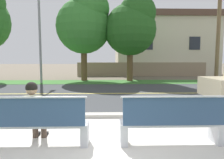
# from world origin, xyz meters

# --- Properties ---
(ground_plane) EXTENTS (140.00, 140.00, 0.00)m
(ground_plane) POSITION_xyz_m (0.00, 8.00, 0.00)
(ground_plane) COLOR #665B4C
(sidewalk_pavement) EXTENTS (44.00, 3.60, 0.01)m
(sidewalk_pavement) POSITION_xyz_m (0.00, 0.40, 0.01)
(sidewalk_pavement) COLOR beige
(sidewalk_pavement) RESTS_ON ground_plane
(curb_edge) EXTENTS (44.00, 0.30, 0.11)m
(curb_edge) POSITION_xyz_m (0.00, 2.35, 0.06)
(curb_edge) COLOR #ADA89E
(curb_edge) RESTS_ON ground_plane
(street_asphalt) EXTENTS (52.00, 8.00, 0.01)m
(street_asphalt) POSITION_xyz_m (0.00, 6.50, 0.00)
(street_asphalt) COLOR #383A3D
(street_asphalt) RESTS_ON ground_plane
(road_centre_line) EXTENTS (48.00, 0.14, 0.01)m
(road_centre_line) POSITION_xyz_m (0.00, 6.50, 0.01)
(road_centre_line) COLOR #E0CC4C
(road_centre_line) RESTS_ON ground_plane
(far_verge_grass) EXTENTS (48.00, 2.80, 0.02)m
(far_verge_grass) POSITION_xyz_m (0.00, 11.74, 0.01)
(far_verge_grass) COLOR #38702D
(far_verge_grass) RESTS_ON ground_plane
(bench_left) EXTENTS (2.01, 0.48, 1.01)m
(bench_left) POSITION_xyz_m (-1.32, 0.39, 0.46)
(bench_left) COLOR silver
(bench_left) RESTS_ON ground_plane
(bench_right) EXTENTS (2.01, 0.48, 1.01)m
(bench_right) POSITION_xyz_m (1.32, 0.39, 0.46)
(bench_right) COLOR silver
(bench_right) RESTS_ON ground_plane
(seated_person_olive) EXTENTS (0.52, 0.68, 1.25)m
(seated_person_olive) POSITION_xyz_m (-1.39, 0.56, 0.68)
(seated_person_olive) COLOR #47382D
(seated_person_olive) RESTS_ON ground_plane
(streetlamp) EXTENTS (0.24, 2.10, 7.04)m
(streetlamp) POSITION_xyz_m (-4.68, 11.54, 4.02)
(streetlamp) COLOR gray
(streetlamp) RESTS_ON ground_plane
(shade_tree_left) EXTENTS (4.29, 4.29, 7.07)m
(shade_tree_left) POSITION_xyz_m (-1.61, 12.83, 4.60)
(shade_tree_left) COLOR brown
(shade_tree_left) RESTS_ON ground_plane
(shade_tree_centre) EXTENTS (3.99, 3.99, 6.59)m
(shade_tree_centre) POSITION_xyz_m (2.02, 12.42, 4.28)
(shade_tree_centre) COLOR brown
(shade_tree_centre) RESTS_ON ground_plane
(garden_wall) EXTENTS (13.00, 0.36, 1.40)m
(garden_wall) POSITION_xyz_m (3.64, 16.99, 0.70)
(garden_wall) COLOR gray
(garden_wall) RESTS_ON ground_plane
(house_across_street) EXTENTS (11.51, 6.91, 6.65)m
(house_across_street) POSITION_xyz_m (6.56, 20.18, 3.37)
(house_across_street) COLOR beige
(house_across_street) RESTS_ON ground_plane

